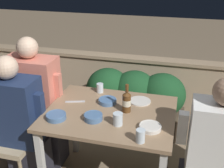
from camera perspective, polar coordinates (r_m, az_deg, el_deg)
The scene contains 17 objects.
parapet_wall at distance 3.63m, azimuth 5.09°, elevation -0.23°, with size 9.00×0.18×0.77m.
dining_table at distance 2.34m, azimuth -0.38°, elevation -7.70°, with size 1.04×0.81×0.75m.
planter_hedge at distance 3.25m, azimuth 4.58°, elevation -2.93°, with size 1.14×0.47×0.74m.
person_navy_jumper at distance 2.54m, azimuth -18.42°, elevation -7.71°, with size 0.51×0.26×1.21m.
chair_left_far at distance 2.88m, azimuth -18.22°, elevation -4.93°, with size 0.42×0.42×0.93m.
person_coral_top at distance 2.74m, azimuth -14.91°, elevation -3.87°, with size 0.52×0.26×1.28m.
person_white_polo at distance 2.20m, azimuth 19.43°, elevation -13.35°, with size 0.49×0.26×1.20m.
beer_bottle at distance 2.25m, azimuth 2.99°, elevation -3.54°, with size 0.07×0.07×0.24m.
plate_0 at distance 2.45m, azimuth 5.70°, elevation -3.47°, with size 0.19×0.19×0.01m.
bowl_0 at distance 2.18m, azimuth -3.84°, elevation -6.63°, with size 0.14×0.14×0.05m.
bowl_1 at distance 2.09m, azimuth 7.76°, elevation -8.62°, with size 0.16×0.16×0.03m.
bowl_2 at distance 2.41m, azimuth -0.92°, elevation -3.41°, with size 0.15×0.15×0.04m.
bowl_3 at distance 2.23m, azimuth -11.30°, elevation -6.39°, with size 0.16×0.16×0.04m.
glass_cup_0 at distance 2.60m, azimuth -2.47°, elevation -0.80°, with size 0.06×0.06×0.08m.
glass_cup_1 at distance 2.10m, azimuth 1.18°, elevation -7.15°, with size 0.07×0.07×0.10m.
glass_cup_2 at distance 1.93m, azimuth 5.80°, elevation -10.45°, with size 0.06×0.06×0.09m.
fork_0 at distance 2.46m, azimuth -7.51°, elevation -3.56°, with size 0.17×0.07×0.01m.
Camera 1 is at (0.51, -1.92, 1.90)m, focal length 45.00 mm.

